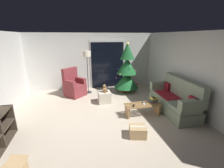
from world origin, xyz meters
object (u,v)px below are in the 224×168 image
remote_graphite (144,102)px  christmas_tree (127,71)px  cell_phone (154,97)px  cardboard_box_taped_mid_floor (138,131)px  remote_black (134,106)px  book_stack (154,100)px  coffee_table (142,108)px  couch (175,100)px  armchair (74,86)px  remote_white (144,104)px  floor_lamp (87,58)px  teddy_bear_chestnut (104,89)px  ottoman (104,97)px

remote_graphite → christmas_tree: (0.08, 2.02, 0.58)m
cell_phone → cardboard_box_taped_mid_floor: bearing=-143.3°
remote_black → book_stack: bearing=36.6°
cell_phone → remote_graphite: bearing=168.7°
coffee_table → remote_graphite: 0.17m
cardboard_box_taped_mid_floor → couch: bearing=30.6°
book_stack → armchair: 3.23m
remote_white → book_stack: 0.39m
remote_black → floor_lamp: 2.95m
remote_graphite → christmas_tree: 2.10m
couch → remote_white: size_ratio=12.58×
couch → armchair: size_ratio=1.74×
armchair → cardboard_box_taped_mid_floor: (1.52, -3.14, -0.27)m
remote_white → book_stack: size_ratio=0.57×
remote_white → remote_graphite: bearing=-88.1°
book_stack → teddy_bear_chestnut: teddy_bear_chestnut is taller
remote_white → floor_lamp: size_ratio=0.09×
book_stack → cardboard_box_taped_mid_floor: size_ratio=0.58×
remote_white → remote_black: same height
cardboard_box_taped_mid_floor → coffee_table: bearing=60.9°
couch → remote_black: bearing=-176.9°
remote_black → ottoman: 1.44m
christmas_tree → coffee_table: bearing=-94.1°
christmas_tree → armchair: bearing=178.0°
cell_phone → coffee_table: bearing=179.8°
christmas_tree → cardboard_box_taped_mid_floor: bearing=-102.7°
remote_white → armchair: (-2.09, 2.21, 0.03)m
teddy_bear_chestnut → ottoman: bearing=129.6°
remote_graphite → cardboard_box_taped_mid_floor: 1.24m
couch → cardboard_box_taped_mid_floor: bearing=-149.4°
remote_graphite → book_stack: bearing=-61.3°
remote_graphite → cardboard_box_taped_mid_floor: (-0.62, -1.05, -0.24)m
remote_graphite → christmas_tree: size_ratio=0.07×
couch → christmas_tree: (-0.96, 2.09, 0.56)m
remote_black → floor_lamp: size_ratio=0.09×
armchair → floor_lamp: 1.27m
remote_white → remote_graphite: same height
coffee_table → armchair: (-2.06, 2.17, 0.16)m
remote_graphite → ottoman: 1.54m
remote_graphite → book_stack: book_stack is taller
cell_phone → teddy_bear_chestnut: bearing=129.9°
coffee_table → floor_lamp: 3.08m
armchair → remote_white: bearing=-46.5°
book_stack → teddy_bear_chestnut: 1.77m
book_stack → couch: bearing=-5.5°
cell_phone → floor_lamp: size_ratio=0.08×
cell_phone → cardboard_box_taped_mid_floor: (-0.94, -1.05, -0.38)m
cardboard_box_taped_mid_floor → ottoman: bearing=101.5°
couch → teddy_bear_chestnut: bearing=150.6°
remote_black → floor_lamp: bearing=140.0°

